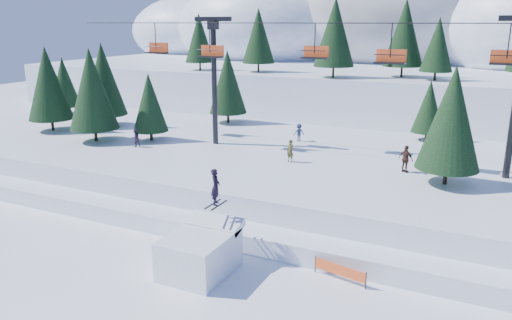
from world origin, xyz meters
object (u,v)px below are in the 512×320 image
at_px(banner_near, 340,271).
at_px(chairlift, 348,66).
at_px(jump_kicker, 201,251).
at_px(banner_far, 429,267).

bearing_deg(banner_near, chairlift, 105.87).
relative_size(jump_kicker, chairlift, 0.11).
height_order(jump_kicker, chairlift, chairlift).
bearing_deg(banner_far, chairlift, 124.56).
relative_size(chairlift, banner_far, 17.16).
bearing_deg(banner_far, jump_kicker, -157.12).
bearing_deg(jump_kicker, chairlift, 79.80).
distance_m(banner_near, banner_far, 4.52).
bearing_deg(jump_kicker, banner_far, 22.88).
distance_m(jump_kicker, banner_far, 11.50).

